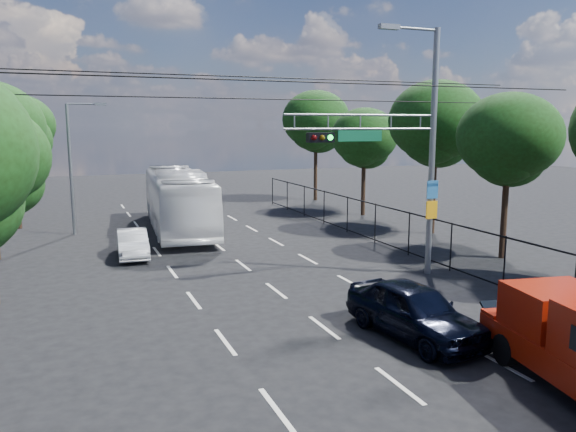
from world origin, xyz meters
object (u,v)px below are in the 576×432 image
white_bus (178,200)px  white_van (133,244)px  navy_hatchback (414,311)px  signal_mast (406,142)px

white_bus → white_van: white_bus is taller
white_bus → white_van: (-3.19, -5.71, -1.10)m
navy_hatchback → white_bus: bearing=92.2°
white_bus → white_van: 6.63m
signal_mast → navy_hatchback: bearing=-120.4°
signal_mast → white_bus: 14.91m
signal_mast → white_van: bearing=142.1°
navy_hatchback → white_van: bearing=108.6°
signal_mast → navy_hatchback: 7.88m
navy_hatchback → white_bus: size_ratio=0.37×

